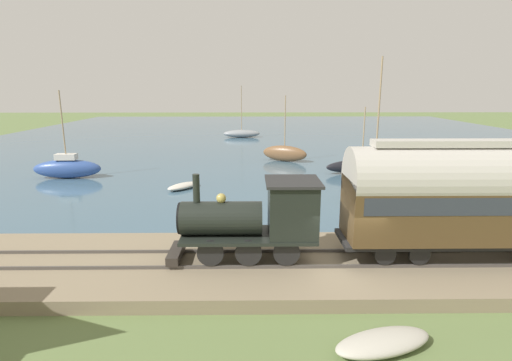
{
  "coord_description": "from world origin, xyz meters",
  "views": [
    {
      "loc": [
        -13.45,
        3.38,
        6.81
      ],
      "look_at": [
        7.59,
        3.11,
        1.9
      ],
      "focal_mm": 28.0,
      "sensor_mm": 36.0,
      "label": 1
    }
  ],
  "objects_px": {
    "rowboat_mid_harbor": "(494,196)",
    "sailboat_brown": "(285,153)",
    "sailboat_black": "(362,165)",
    "steam_locomotive": "(259,216)",
    "sailboat_gray": "(242,133)",
    "rowboat_near_shore": "(482,212)",
    "passenger_coach": "(477,194)",
    "rowboat_off_pier": "(183,186)",
    "sailboat_yellow": "(373,191)",
    "beached_dinghy": "(383,342)",
    "sailboat_blue": "(67,168)"
  },
  "relations": [
    {
      "from": "rowboat_near_shore",
      "to": "rowboat_mid_harbor",
      "type": "xyz_separation_m",
      "value": [
        3.71,
        -2.92,
        -0.11
      ]
    },
    {
      "from": "sailboat_yellow",
      "to": "rowboat_near_shore",
      "type": "distance_m",
      "value": 5.83
    },
    {
      "from": "passenger_coach",
      "to": "sailboat_gray",
      "type": "relative_size",
      "value": 1.4
    },
    {
      "from": "rowboat_near_shore",
      "to": "rowboat_off_pier",
      "type": "distance_m",
      "value": 18.24
    },
    {
      "from": "sailboat_gray",
      "to": "sailboat_yellow",
      "type": "height_order",
      "value": "sailboat_yellow"
    },
    {
      "from": "rowboat_mid_harbor",
      "to": "sailboat_brown",
      "type": "bearing_deg",
      "value": 2.59
    },
    {
      "from": "sailboat_black",
      "to": "beached_dinghy",
      "type": "xyz_separation_m",
      "value": [
        -22.61,
        5.56,
        -0.42
      ]
    },
    {
      "from": "steam_locomotive",
      "to": "rowboat_near_shore",
      "type": "xyz_separation_m",
      "value": [
        6.39,
        -12.12,
        -1.95
      ]
    },
    {
      "from": "passenger_coach",
      "to": "sailboat_gray",
      "type": "bearing_deg",
      "value": 12.84
    },
    {
      "from": "passenger_coach",
      "to": "rowboat_off_pier",
      "type": "bearing_deg",
      "value": 45.38
    },
    {
      "from": "steam_locomotive",
      "to": "sailboat_black",
      "type": "bearing_deg",
      "value": -26.06
    },
    {
      "from": "passenger_coach",
      "to": "rowboat_mid_harbor",
      "type": "distance_m",
      "value": 12.66
    },
    {
      "from": "rowboat_off_pier",
      "to": "beached_dinghy",
      "type": "height_order",
      "value": "beached_dinghy"
    },
    {
      "from": "sailboat_yellow",
      "to": "sailboat_black",
      "type": "height_order",
      "value": "sailboat_yellow"
    },
    {
      "from": "passenger_coach",
      "to": "sailboat_yellow",
      "type": "xyz_separation_m",
      "value": [
        9.43,
        0.82,
        -2.34
      ]
    },
    {
      "from": "sailboat_gray",
      "to": "rowboat_mid_harbor",
      "type": "bearing_deg",
      "value": -154.45
    },
    {
      "from": "rowboat_off_pier",
      "to": "beached_dinghy",
      "type": "distance_m",
      "value": 19.25
    },
    {
      "from": "passenger_coach",
      "to": "sailboat_blue",
      "type": "distance_m",
      "value": 27.76
    },
    {
      "from": "passenger_coach",
      "to": "rowboat_mid_harbor",
      "type": "relative_size",
      "value": 3.9
    },
    {
      "from": "sailboat_yellow",
      "to": "beached_dinghy",
      "type": "distance_m",
      "value": 14.63
    },
    {
      "from": "sailboat_yellow",
      "to": "sailboat_gray",
      "type": "bearing_deg",
      "value": 8.76
    },
    {
      "from": "sailboat_brown",
      "to": "rowboat_off_pier",
      "type": "xyz_separation_m",
      "value": [
        -10.51,
        7.86,
        -0.56
      ]
    },
    {
      "from": "sailboat_brown",
      "to": "rowboat_near_shore",
      "type": "height_order",
      "value": "sailboat_brown"
    },
    {
      "from": "sailboat_yellow",
      "to": "rowboat_off_pier",
      "type": "bearing_deg",
      "value": 68.29
    },
    {
      "from": "sailboat_black",
      "to": "rowboat_near_shore",
      "type": "bearing_deg",
      "value": -175.88
    },
    {
      "from": "sailboat_black",
      "to": "passenger_coach",
      "type": "bearing_deg",
      "value": 165.44
    },
    {
      "from": "passenger_coach",
      "to": "sailboat_gray",
      "type": "distance_m",
      "value": 43.07
    },
    {
      "from": "sailboat_yellow",
      "to": "rowboat_off_pier",
      "type": "xyz_separation_m",
      "value": [
        3.34,
        12.12,
        -0.47
      ]
    },
    {
      "from": "steam_locomotive",
      "to": "sailboat_gray",
      "type": "xyz_separation_m",
      "value": [
        41.93,
        1.58,
        -1.67
      ]
    },
    {
      "from": "beached_dinghy",
      "to": "rowboat_off_pier",
      "type": "bearing_deg",
      "value": 25.16
    },
    {
      "from": "steam_locomotive",
      "to": "rowboat_mid_harbor",
      "type": "bearing_deg",
      "value": -56.11
    },
    {
      "from": "sailboat_gray",
      "to": "sailboat_brown",
      "type": "height_order",
      "value": "sailboat_gray"
    },
    {
      "from": "sailboat_brown",
      "to": "rowboat_off_pier",
      "type": "bearing_deg",
      "value": 170.29
    },
    {
      "from": "sailboat_black",
      "to": "rowboat_off_pier",
      "type": "height_order",
      "value": "sailboat_black"
    },
    {
      "from": "sailboat_gray",
      "to": "beached_dinghy",
      "type": "height_order",
      "value": "sailboat_gray"
    },
    {
      "from": "steam_locomotive",
      "to": "sailboat_yellow",
      "type": "bearing_deg",
      "value": -37.21
    },
    {
      "from": "sailboat_blue",
      "to": "rowboat_mid_harbor",
      "type": "distance_m",
      "value": 30.09
    },
    {
      "from": "sailboat_yellow",
      "to": "beached_dinghy",
      "type": "height_order",
      "value": "sailboat_yellow"
    },
    {
      "from": "sailboat_gray",
      "to": "rowboat_mid_harbor",
      "type": "xyz_separation_m",
      "value": [
        -31.82,
        -16.62,
        -0.4
      ]
    },
    {
      "from": "sailboat_black",
      "to": "rowboat_mid_harbor",
      "type": "bearing_deg",
      "value": -153.42
    },
    {
      "from": "sailboat_gray",
      "to": "rowboat_off_pier",
      "type": "height_order",
      "value": "sailboat_gray"
    },
    {
      "from": "passenger_coach",
      "to": "beached_dinghy",
      "type": "height_order",
      "value": "passenger_coach"
    },
    {
      "from": "sailboat_yellow",
      "to": "rowboat_off_pier",
      "type": "relative_size",
      "value": 3.23
    },
    {
      "from": "steam_locomotive",
      "to": "sailboat_gray",
      "type": "bearing_deg",
      "value": 2.16
    },
    {
      "from": "sailboat_gray",
      "to": "sailboat_blue",
      "type": "xyz_separation_m",
      "value": [
        -25.65,
        12.82,
        0.24
      ]
    },
    {
      "from": "beached_dinghy",
      "to": "sailboat_black",
      "type": "bearing_deg",
      "value": -13.82
    },
    {
      "from": "steam_locomotive",
      "to": "passenger_coach",
      "type": "bearing_deg",
      "value": -90.0
    },
    {
      "from": "sailboat_gray",
      "to": "rowboat_off_pier",
      "type": "relative_size",
      "value": 2.68
    },
    {
      "from": "rowboat_near_shore",
      "to": "passenger_coach",
      "type": "bearing_deg",
      "value": 102.12
    },
    {
      "from": "passenger_coach",
      "to": "sailboat_brown",
      "type": "distance_m",
      "value": 23.93
    }
  ]
}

